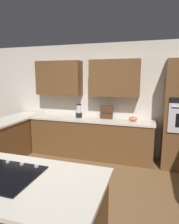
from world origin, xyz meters
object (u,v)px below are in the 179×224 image
Objects in this scene: blender at (79,112)px; spice_rack at (107,112)px; mixing_bowl at (133,119)px; cooktop at (0,174)px.

spice_rack is (-0.65, -0.05, 0.01)m from blender.
blender is at bearing -0.00° from mixing_bowl.
spice_rack is at bearing -175.43° from blender.
spice_rack reaches higher than cooktop.
cooktop is at bearing 94.47° from blender.
spice_rack is (0.60, -0.05, 0.10)m from mixing_bowl.
cooktop is 2.88m from spice_rack.
cooktop is 4.28× the size of mixing_bowl.
mixing_bowl reaches higher than cooktop.
cooktop is 2.97m from mixing_bowl.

